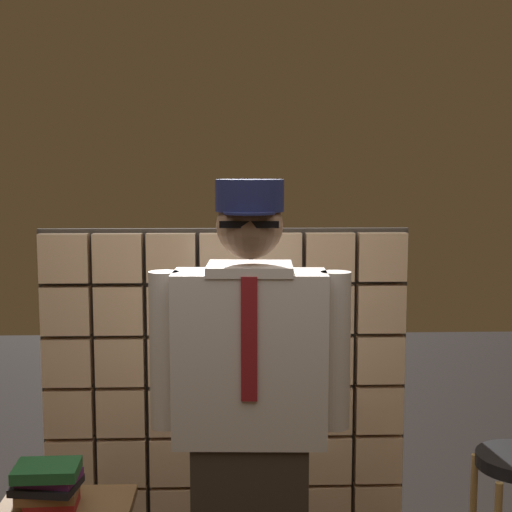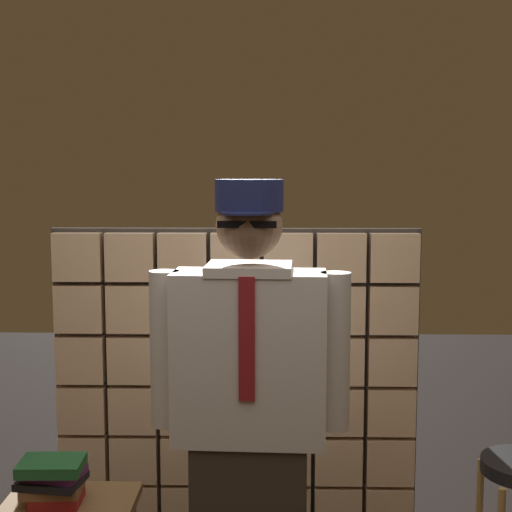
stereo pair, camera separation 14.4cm
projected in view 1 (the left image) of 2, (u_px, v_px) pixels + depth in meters
The scene contains 4 objects.
glass_block_wall at pixel (225, 385), 3.72m from camera, with size 1.85×0.10×1.59m.
standing_person at pixel (250, 420), 2.68m from camera, with size 0.73×0.31×1.83m.
book_stack at pixel (48, 485), 2.83m from camera, with size 0.26×0.22×0.18m.
coffee_mug at pixel (51, 493), 2.88m from camera, with size 0.13×0.08×0.09m.
Camera 1 is at (0.03, -2.20, 1.86)m, focal length 51.54 mm.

